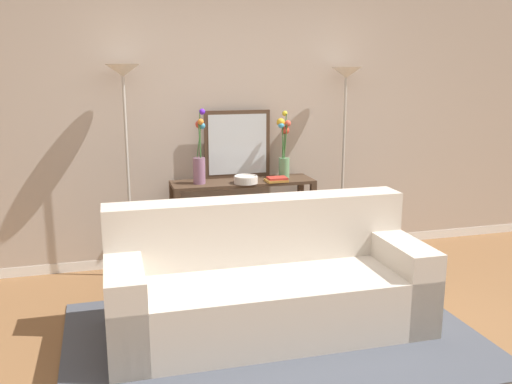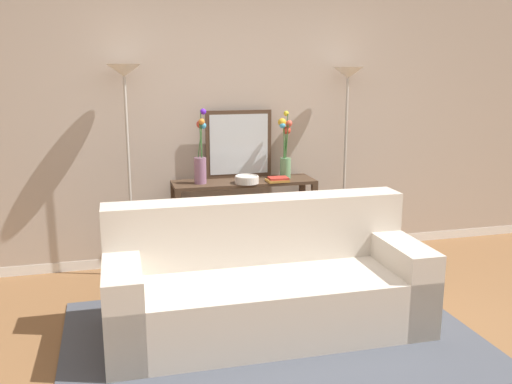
{
  "view_description": "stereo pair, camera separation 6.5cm",
  "coord_description": "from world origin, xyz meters",
  "px_view_note": "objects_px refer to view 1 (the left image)",
  "views": [
    {
      "loc": [
        -1.17,
        -2.82,
        1.79
      ],
      "look_at": [
        -0.03,
        1.26,
        0.84
      ],
      "focal_mm": 39.25,
      "sensor_mm": 36.0,
      "label": 1
    },
    {
      "loc": [
        -1.11,
        -2.83,
        1.79
      ],
      "look_at": [
        -0.03,
        1.26,
        0.84
      ],
      "focal_mm": 39.25,
      "sensor_mm": 36.0,
      "label": 2
    }
  ],
  "objects_px": {
    "book_row_under_console": "(209,263)",
    "console_table": "(243,207)",
    "floor_lamp_left": "(125,112)",
    "fruit_bowl": "(246,179)",
    "vase_short_flowers": "(284,150)",
    "wall_mirror": "(237,144)",
    "vase_tall_flowers": "(200,159)",
    "book_stack": "(277,179)",
    "floor_lamp_right": "(345,110)",
    "couch": "(267,285)"
  },
  "relations": [
    {
      "from": "book_row_under_console",
      "to": "console_table",
      "type": "bearing_deg",
      "value": -0.0
    },
    {
      "from": "floor_lamp_left",
      "to": "fruit_bowl",
      "type": "distance_m",
      "value": 1.16
    },
    {
      "from": "vase_short_flowers",
      "to": "console_table",
      "type": "bearing_deg",
      "value": -175.78
    },
    {
      "from": "book_row_under_console",
      "to": "wall_mirror",
      "type": "bearing_deg",
      "value": 26.83
    },
    {
      "from": "wall_mirror",
      "to": "vase_tall_flowers",
      "type": "bearing_deg",
      "value": -154.91
    },
    {
      "from": "fruit_bowl",
      "to": "book_stack",
      "type": "height_order",
      "value": "fruit_bowl"
    },
    {
      "from": "vase_short_flowers",
      "to": "floor_lamp_left",
      "type": "bearing_deg",
      "value": -179.15
    },
    {
      "from": "fruit_bowl",
      "to": "book_row_under_console",
      "type": "relative_size",
      "value": 0.53
    },
    {
      "from": "vase_short_flowers",
      "to": "book_stack",
      "type": "bearing_deg",
      "value": -127.09
    },
    {
      "from": "vase_short_flowers",
      "to": "book_row_under_console",
      "type": "distance_m",
      "value": 1.23
    },
    {
      "from": "floor_lamp_right",
      "to": "book_stack",
      "type": "bearing_deg",
      "value": -169.32
    },
    {
      "from": "wall_mirror",
      "to": "book_row_under_console",
      "type": "relative_size",
      "value": 1.56
    },
    {
      "from": "console_table",
      "to": "vase_short_flowers",
      "type": "height_order",
      "value": "vase_short_flowers"
    },
    {
      "from": "wall_mirror",
      "to": "fruit_bowl",
      "type": "xyz_separation_m",
      "value": [
        0.01,
        -0.28,
        -0.27
      ]
    },
    {
      "from": "floor_lamp_left",
      "to": "wall_mirror",
      "type": "bearing_deg",
      "value": 8.54
    },
    {
      "from": "fruit_bowl",
      "to": "vase_tall_flowers",
      "type": "bearing_deg",
      "value": 165.86
    },
    {
      "from": "couch",
      "to": "floor_lamp_left",
      "type": "bearing_deg",
      "value": 123.62
    },
    {
      "from": "wall_mirror",
      "to": "vase_tall_flowers",
      "type": "height_order",
      "value": "vase_tall_flowers"
    },
    {
      "from": "book_stack",
      "to": "console_table",
      "type": "bearing_deg",
      "value": 156.32
    },
    {
      "from": "couch",
      "to": "vase_tall_flowers",
      "type": "height_order",
      "value": "vase_tall_flowers"
    },
    {
      "from": "book_row_under_console",
      "to": "floor_lamp_left",
      "type": "bearing_deg",
      "value": 179.3
    },
    {
      "from": "floor_lamp_left",
      "to": "wall_mirror",
      "type": "xyz_separation_m",
      "value": [
        0.99,
        0.15,
        -0.32
      ]
    },
    {
      "from": "couch",
      "to": "book_stack",
      "type": "height_order",
      "value": "couch"
    },
    {
      "from": "vase_tall_flowers",
      "to": "book_row_under_console",
      "type": "relative_size",
      "value": 1.65
    },
    {
      "from": "vase_short_flowers",
      "to": "book_stack",
      "type": "xyz_separation_m",
      "value": [
        -0.11,
        -0.15,
        -0.24
      ]
    },
    {
      "from": "book_stack",
      "to": "floor_lamp_right",
      "type": "bearing_deg",
      "value": 10.68
    },
    {
      "from": "vase_tall_flowers",
      "to": "fruit_bowl",
      "type": "height_order",
      "value": "vase_tall_flowers"
    },
    {
      "from": "console_table",
      "to": "fruit_bowl",
      "type": "height_order",
      "value": "fruit_bowl"
    },
    {
      "from": "wall_mirror",
      "to": "vase_tall_flowers",
      "type": "xyz_separation_m",
      "value": [
        -0.38,
        -0.18,
        -0.09
      ]
    },
    {
      "from": "floor_lamp_left",
      "to": "book_stack",
      "type": "bearing_deg",
      "value": -5.85
    },
    {
      "from": "floor_lamp_left",
      "to": "wall_mirror",
      "type": "relative_size",
      "value": 2.96
    },
    {
      "from": "console_table",
      "to": "fruit_bowl",
      "type": "distance_m",
      "value": 0.3
    },
    {
      "from": "floor_lamp_right",
      "to": "book_row_under_console",
      "type": "distance_m",
      "value": 1.87
    },
    {
      "from": "couch",
      "to": "vase_tall_flowers",
      "type": "relative_size",
      "value": 3.35
    },
    {
      "from": "vase_short_flowers",
      "to": "book_row_under_console",
      "type": "height_order",
      "value": "vase_short_flowers"
    },
    {
      "from": "wall_mirror",
      "to": "vase_short_flowers",
      "type": "xyz_separation_m",
      "value": [
        0.4,
        -0.13,
        -0.05
      ]
    },
    {
      "from": "couch",
      "to": "vase_tall_flowers",
      "type": "distance_m",
      "value": 1.44
    },
    {
      "from": "floor_lamp_left",
      "to": "vase_tall_flowers",
      "type": "xyz_separation_m",
      "value": [
        0.61,
        -0.03,
        -0.41
      ]
    },
    {
      "from": "vase_tall_flowers",
      "to": "fruit_bowl",
      "type": "xyz_separation_m",
      "value": [
        0.39,
        -0.1,
        -0.18
      ]
    },
    {
      "from": "book_row_under_console",
      "to": "couch",
      "type": "bearing_deg",
      "value": -82.57
    },
    {
      "from": "floor_lamp_right",
      "to": "wall_mirror",
      "type": "relative_size",
      "value": 2.92
    },
    {
      "from": "floor_lamp_left",
      "to": "floor_lamp_right",
      "type": "height_order",
      "value": "floor_lamp_left"
    },
    {
      "from": "vase_short_flowers",
      "to": "couch",
      "type": "bearing_deg",
      "value": -113.02
    },
    {
      "from": "console_table",
      "to": "floor_lamp_right",
      "type": "bearing_deg",
      "value": 0.49
    },
    {
      "from": "wall_mirror",
      "to": "book_row_under_console",
      "type": "height_order",
      "value": "wall_mirror"
    },
    {
      "from": "book_stack",
      "to": "vase_short_flowers",
      "type": "bearing_deg",
      "value": 52.91
    },
    {
      "from": "vase_tall_flowers",
      "to": "book_row_under_console",
      "type": "distance_m",
      "value": 0.96
    },
    {
      "from": "vase_short_flowers",
      "to": "fruit_bowl",
      "type": "xyz_separation_m",
      "value": [
        -0.4,
        -0.15,
        -0.23
      ]
    },
    {
      "from": "couch",
      "to": "vase_short_flowers",
      "type": "distance_m",
      "value": 1.58
    },
    {
      "from": "floor_lamp_right",
      "to": "couch",
      "type": "bearing_deg",
      "value": -131.62
    }
  ]
}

